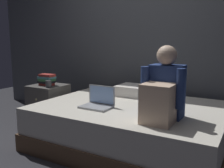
% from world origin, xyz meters
% --- Properties ---
extents(ground_plane, '(8.00, 8.00, 0.00)m').
position_xyz_m(ground_plane, '(0.00, 0.00, 0.00)').
color(ground_plane, '#2D2D33').
extents(wall_back, '(5.60, 0.10, 2.70)m').
position_xyz_m(wall_back, '(0.00, 1.20, 1.35)').
color(wall_back, '#4C4F54').
rests_on(wall_back, ground_plane).
extents(bed, '(2.00, 1.50, 0.47)m').
position_xyz_m(bed, '(0.20, 0.30, 0.23)').
color(bed, brown).
rests_on(bed, ground_plane).
extents(nightstand, '(0.44, 0.46, 0.56)m').
position_xyz_m(nightstand, '(-1.10, 0.37, 0.28)').
color(nightstand, '#474442').
rests_on(nightstand, ground_plane).
extents(person_sitting, '(0.39, 0.44, 0.66)m').
position_xyz_m(person_sitting, '(0.66, -0.02, 0.72)').
color(person_sitting, navy).
rests_on(person_sitting, bed).
extents(laptop, '(0.32, 0.23, 0.22)m').
position_xyz_m(laptop, '(-0.06, 0.04, 0.52)').
color(laptop, '#9EA0A5').
rests_on(laptop, bed).
extents(pillow, '(0.56, 0.36, 0.13)m').
position_xyz_m(pillow, '(0.10, 0.75, 0.53)').
color(pillow, silver).
rests_on(pillow, bed).
extents(book_stack, '(0.22, 0.15, 0.15)m').
position_xyz_m(book_stack, '(-1.10, 0.35, 0.64)').
color(book_stack, '#9E2D28').
rests_on(book_stack, nightstand).
extents(mug, '(0.08, 0.08, 0.09)m').
position_xyz_m(mug, '(-0.97, 0.25, 0.61)').
color(mug, '#3D3D42').
rests_on(mug, nightstand).
extents(clothes_pile, '(0.32, 0.27, 0.11)m').
position_xyz_m(clothes_pile, '(-0.27, 0.63, 0.52)').
color(clothes_pile, '#4C6B56').
rests_on(clothes_pile, bed).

